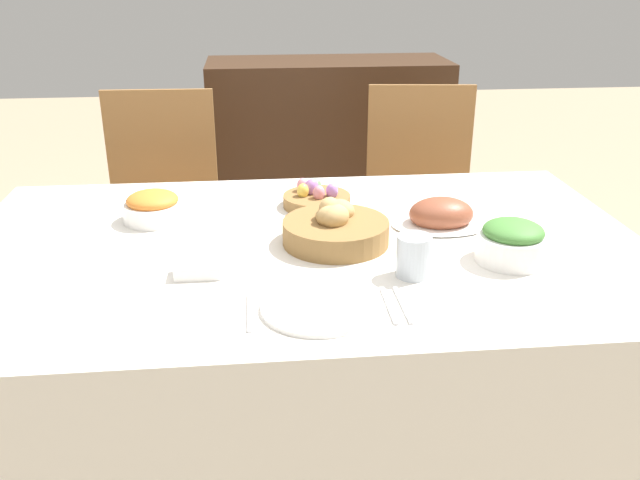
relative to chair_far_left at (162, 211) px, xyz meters
The scene contains 16 objects.
ground_plane 1.13m from the chair_far_left, 61.80° to the right, with size 12.00×12.00×0.00m, color tan.
dining_table 1.03m from the chair_far_left, 61.80° to the right, with size 1.76×1.10×0.72m.
chair_far_left is the anchor object (origin of this frame).
chair_far_right 1.01m from the chair_far_left, ahead, with size 0.46×0.46×0.94m.
sideboard 1.00m from the chair_far_left, 44.09° to the left, with size 1.12×0.44×0.96m.
bread_basket 1.10m from the chair_far_left, 58.31° to the right, with size 0.27×0.27×0.12m.
egg_basket 0.86m from the chair_far_left, 49.25° to the right, with size 0.20×0.20×0.08m.
ham_platter 1.21m from the chair_far_left, 43.45° to the right, with size 0.27×0.19×0.09m.
green_salad_bowl 1.46m from the chair_far_left, 47.63° to the right, with size 0.17×0.17×0.10m.
carrot_bowl 0.75m from the chair_far_left, 83.72° to the right, with size 0.17×0.17×0.09m.
dinner_plate 1.37m from the chair_far_left, 68.97° to the right, with size 0.24×0.24×0.01m.
fork 1.32m from the chair_far_left, 74.96° to the right, with size 0.01×0.16×0.00m.
knife 1.42m from the chair_far_left, 63.42° to the right, with size 0.01×0.16×0.00m.
spoon 1.44m from the chair_far_left, 62.34° to the right, with size 0.01×0.16×0.00m.
drinking_cup 1.35m from the chair_far_left, 57.44° to the right, with size 0.08×0.08×0.10m.
butter_dish 1.12m from the chair_far_left, 78.27° to the right, with size 0.11×0.07×0.03m.
Camera 1 is at (-0.12, -1.60, 1.40)m, focal length 38.00 mm.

